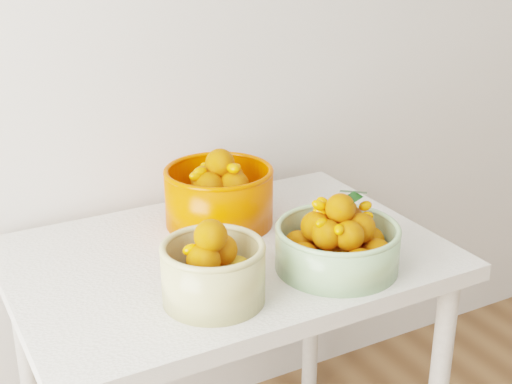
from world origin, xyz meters
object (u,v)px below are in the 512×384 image
Objects in this scene: bowl_cream at (213,270)px; bowl_orange at (219,194)px; table at (227,287)px; bowl_green at (337,243)px.

bowl_cream is 0.79× the size of bowl_orange.
bowl_green reaches higher than table.
bowl_green is at bearing -0.54° from bowl_cream.
bowl_cream is (-0.12, -0.19, 0.17)m from table.
bowl_orange reaches higher than bowl_cream.
bowl_orange is (-0.12, 0.35, 0.02)m from bowl_green.
table is 0.31m from bowl_green.
table is at bearing -110.35° from bowl_orange.
bowl_orange reaches higher than table.
bowl_cream is at bearing -123.13° from table.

